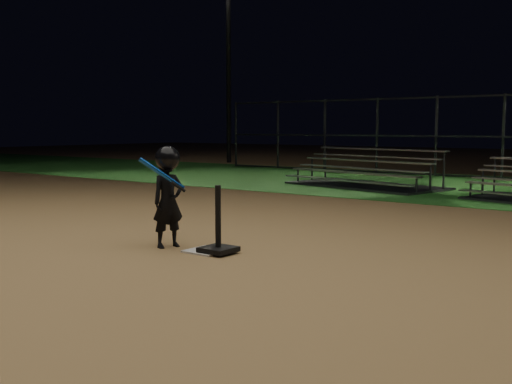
# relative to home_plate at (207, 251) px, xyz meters

# --- Properties ---
(ground) EXTENTS (80.00, 80.00, 0.00)m
(ground) POSITION_rel_home_plate_xyz_m (0.00, 0.00, -0.01)
(ground) COLOR #A17A49
(ground) RESTS_ON ground
(grass_strip) EXTENTS (60.00, 8.00, 0.01)m
(grass_strip) POSITION_rel_home_plate_xyz_m (0.00, 10.00, -0.01)
(grass_strip) COLOR #1F581C
(grass_strip) RESTS_ON ground
(home_plate) EXTENTS (0.45, 0.45, 0.02)m
(home_plate) POSITION_rel_home_plate_xyz_m (0.00, 0.00, 0.00)
(home_plate) COLOR beige
(home_plate) RESTS_ON ground
(batting_tee) EXTENTS (0.38, 0.38, 0.80)m
(batting_tee) POSITION_rel_home_plate_xyz_m (0.19, -0.00, 0.16)
(batting_tee) COLOR black
(batting_tee) RESTS_ON home_plate
(child_batter) EXTENTS (0.47, 0.64, 1.28)m
(child_batter) POSITION_rel_home_plate_xyz_m (-0.58, -0.07, 0.67)
(child_batter) COLOR black
(child_batter) RESTS_ON ground
(bleacher_left) EXTENTS (4.30, 2.76, 0.97)m
(bleacher_left) POSITION_rel_home_plate_xyz_m (-2.17, 8.52, 0.19)
(bleacher_left) COLOR silver
(bleacher_left) RESTS_ON ground
(backstop_fence) EXTENTS (20.08, 0.08, 2.50)m
(backstop_fence) POSITION_rel_home_plate_xyz_m (0.00, 13.00, 1.24)
(backstop_fence) COLOR #38383D
(backstop_fence) RESTS_ON ground
(light_pole_left) EXTENTS (0.90, 0.53, 8.30)m
(light_pole_left) POSITION_rel_home_plate_xyz_m (-12.00, 14.94, 4.93)
(light_pole_left) COLOR #2D2D30
(light_pole_left) RESTS_ON ground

